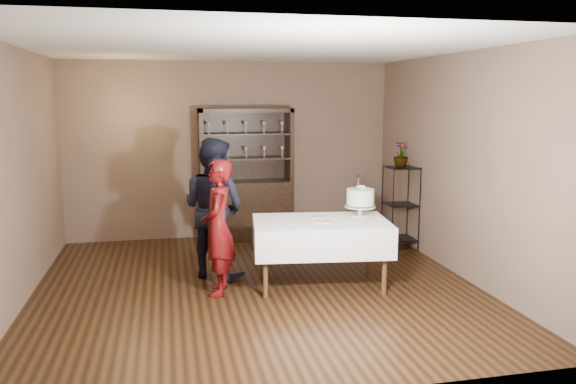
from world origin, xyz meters
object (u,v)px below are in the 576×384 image
(china_hutch, at_px, (246,196))
(cake_table, at_px, (321,236))
(man, at_px, (213,208))
(plant_etagere, at_px, (401,204))
(woman, at_px, (218,227))
(potted_plant, at_px, (401,155))
(cake, at_px, (360,199))

(china_hutch, relative_size, cake_table, 1.21)
(china_hutch, distance_m, man, 1.86)
(cake_table, xyz_separation_m, man, (-1.18, 0.62, 0.26))
(plant_etagere, xyz_separation_m, man, (-2.72, -0.69, 0.20))
(woman, bearing_deg, plant_etagere, 125.90)
(cake_table, relative_size, potted_plant, 4.64)
(china_hutch, bearing_deg, cake, -64.14)
(plant_etagere, height_order, cake_table, plant_etagere)
(cake, bearing_deg, plant_etagere, 48.21)
(china_hutch, height_order, plant_etagere, china_hutch)
(cake_table, bearing_deg, plant_etagere, 40.16)
(cake_table, distance_m, cake, 0.68)
(cake, bearing_deg, potted_plant, 48.91)
(plant_etagere, bearing_deg, china_hutch, 153.17)
(plant_etagere, relative_size, cake, 2.38)
(plant_etagere, bearing_deg, cake, -131.79)
(woman, height_order, potted_plant, potted_plant)
(cake, bearing_deg, man, 165.19)
(potted_plant, bearing_deg, china_hutch, 153.13)
(woman, xyz_separation_m, cake, (1.71, 0.19, 0.22))
(cake, bearing_deg, china_hutch, 115.86)
(woman, bearing_deg, man, -170.30)
(plant_etagere, height_order, woman, woman)
(plant_etagere, bearing_deg, cake_table, -139.84)
(woman, relative_size, potted_plant, 4.24)
(man, bearing_deg, cake, -155.02)
(man, height_order, cake, man)
(china_hutch, bearing_deg, woman, -105.23)
(plant_etagere, distance_m, potted_plant, 0.71)
(china_hutch, distance_m, woman, 2.46)
(china_hutch, height_order, woman, china_hutch)
(woman, relative_size, cake, 2.99)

